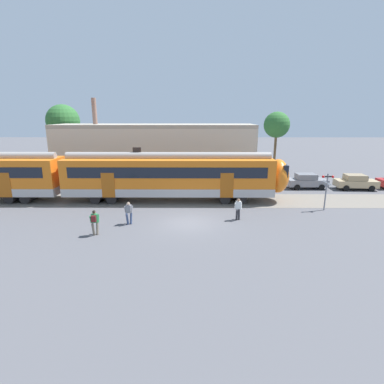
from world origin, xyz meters
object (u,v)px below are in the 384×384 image
object	(u,v)px
commuter_train	(72,176)
pedestrian_grey	(129,211)
parked_car_tan	(356,182)
crossing_signal	(327,186)
pedestrian_white	(238,207)
pedestrian_green	(95,221)
parked_car_grey	(307,181)

from	to	relation	value
commuter_train	pedestrian_grey	xyz separation A→B (m)	(6.20, -5.95, -1.26)
parked_car_tan	crossing_signal	distance (m)	9.21
commuter_train	parked_car_tan	distance (m)	27.60
pedestrian_white	parked_car_tan	bearing A→B (deg)	34.67
commuter_train	parked_car_tan	world-z (taller)	commuter_train
pedestrian_grey	crossing_signal	distance (m)	15.41
commuter_train	crossing_signal	bearing A→B (deg)	-7.18
pedestrian_white	parked_car_tan	xyz separation A→B (m)	(13.32, 9.21, -0.18)
pedestrian_green	parked_car_grey	bearing A→B (deg)	34.89
commuter_train	parked_car_grey	world-z (taller)	commuter_train
pedestrian_green	pedestrian_white	bearing A→B (deg)	16.99
parked_car_tan	crossing_signal	xyz separation A→B (m)	(-6.03, -6.85, 1.23)
pedestrian_white	crossing_signal	xyz separation A→B (m)	(7.29, 2.36, 1.05)
commuter_train	crossing_signal	world-z (taller)	commuter_train
parked_car_tan	pedestrian_grey	bearing A→B (deg)	-154.30
parked_car_grey	crossing_signal	xyz separation A→B (m)	(-1.17, -7.26, 1.23)
pedestrian_grey	parked_car_tan	size ratio (longest dim) A/B	0.41
pedestrian_green	parked_car_grey	size ratio (longest dim) A/B	0.41
parked_car_tan	commuter_train	bearing A→B (deg)	-171.28
commuter_train	pedestrian_white	bearing A→B (deg)	-19.86
commuter_train	pedestrian_grey	size ratio (longest dim) A/B	22.83
pedestrian_green	pedestrian_grey	bearing A→B (deg)	48.42
commuter_train	parked_car_grey	size ratio (longest dim) A/B	9.46
pedestrian_grey	crossing_signal	xyz separation A→B (m)	(15.02, 3.28, 1.02)
commuter_train	pedestrian_green	size ratio (longest dim) A/B	22.83
pedestrian_white	pedestrian_green	bearing A→B (deg)	-163.01
pedestrian_green	parked_car_grey	world-z (taller)	pedestrian_green
crossing_signal	pedestrian_green	bearing A→B (deg)	-162.61
pedestrian_white	parked_car_tan	distance (m)	16.19
pedestrian_green	pedestrian_white	size ratio (longest dim) A/B	1.00
pedestrian_grey	parked_car_grey	world-z (taller)	pedestrian_grey
pedestrian_white	crossing_signal	size ratio (longest dim) A/B	0.56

